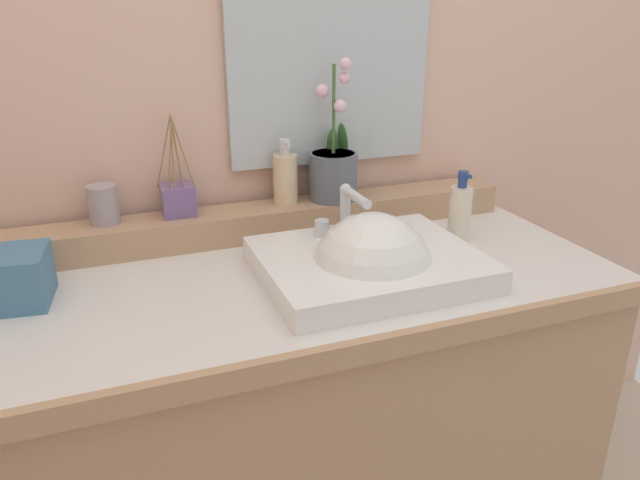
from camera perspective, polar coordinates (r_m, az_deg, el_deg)
wall_back at (r=1.56m, az=-8.32°, el=21.33°), size 2.98×0.20×2.73m
vanity_cabinet at (r=1.50m, az=-2.53°, el=-17.66°), size 1.36×0.62×0.83m
back_ledge at (r=1.48m, az=-5.74°, el=1.75°), size 1.28×0.11×0.07m
sink_basin at (r=1.26m, az=4.79°, el=-2.80°), size 0.44×0.36×0.28m
potted_plant at (r=1.50m, az=1.27°, el=6.71°), size 0.12×0.12×0.34m
soap_dispenser at (r=1.48m, az=-3.27°, el=5.95°), size 0.06×0.06×0.16m
tumbler_cup at (r=1.42m, az=-19.72°, el=3.17°), size 0.07×0.07×0.09m
reed_diffuser at (r=1.44m, az=-13.25°, el=3.81°), size 0.09×0.07×0.23m
lotion_bottle at (r=1.46m, az=13.04°, el=2.55°), size 0.05×0.06×0.17m
tissue_box at (r=1.28m, az=-27.01°, el=-3.21°), size 0.14×0.14×0.10m
mirror at (r=1.52m, az=1.03°, el=18.86°), size 0.51×0.02×0.62m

